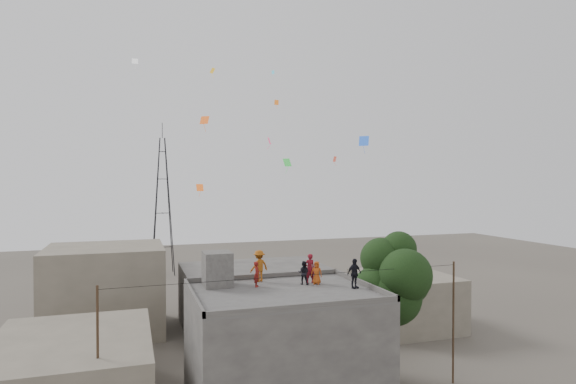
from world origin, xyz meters
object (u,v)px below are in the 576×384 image
(transmission_tower, at_px, (163,206))
(person_red_adult, at_px, (310,268))
(tree, at_px, (394,281))
(person_dark_adult, at_px, (354,273))
(stair_head_box, at_px, (217,269))

(transmission_tower, bearing_deg, person_red_adult, -80.75)
(tree, distance_m, transmission_tower, 41.12)
(person_dark_adult, bearing_deg, person_red_adult, 115.57)
(transmission_tower, relative_size, person_red_adult, 11.34)
(tree, bearing_deg, stair_head_box, 169.26)
(tree, xyz_separation_m, person_red_adult, (-5.13, 1.11, 0.88))
(stair_head_box, height_order, person_red_adult, stair_head_box)
(tree, relative_size, person_red_adult, 5.16)
(tree, height_order, person_red_adult, tree)
(stair_head_box, xyz_separation_m, person_dark_adult, (7.35, -3.07, -0.15))
(stair_head_box, xyz_separation_m, tree, (10.57, -2.00, -1.00))
(stair_head_box, distance_m, person_red_adult, 5.51)
(tree, height_order, person_dark_adult, tree)
(stair_head_box, bearing_deg, tree, -10.74)
(transmission_tower, xyz_separation_m, person_dark_adult, (8.15, -40.47, -2.11))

